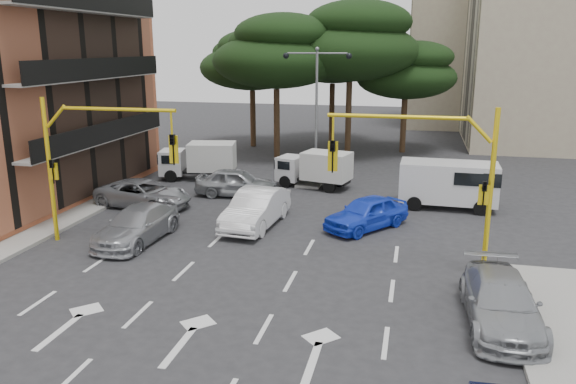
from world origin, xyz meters
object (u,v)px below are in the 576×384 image
car_silver_wagon (137,225)px  car_silver_cross_a (143,194)px  street_lamp_center (317,89)px  box_truck_b (314,169)px  car_silver_cross_b (237,182)px  car_silver_parked (501,302)px  signal_mast_right (438,167)px  car_blue_compact (367,213)px  box_truck_a (199,161)px  car_white_hatch (256,209)px  signal_mast_left (87,151)px  van_white (448,185)px

car_silver_wagon → car_silver_cross_a: (-2.15, 4.80, -0.02)m
street_lamp_center → box_truck_b: 5.06m
car_silver_cross_b → box_truck_b: bearing=-55.7°
car_silver_cross_b → car_silver_parked: size_ratio=0.91×
signal_mast_right → car_blue_compact: size_ratio=1.40×
car_blue_compact → car_silver_cross_b: 8.46m
box_truck_a → box_truck_b: size_ratio=1.07×
car_silver_parked → car_silver_cross_b: bearing=132.4°
car_silver_wagon → box_truck_a: (-1.72, 11.27, 0.42)m
car_blue_compact → car_silver_cross_b: (-7.40, 4.09, 0.03)m
car_silver_cross_a → box_truck_b: size_ratio=1.15×
car_white_hatch → car_blue_compact: car_white_hatch is taller
car_silver_wagon → signal_mast_left: bearing=-154.9°
signal_mast_left → box_truck_a: (-0.11, 11.92, -2.75)m
car_blue_compact → box_truck_b: box_truck_b is taller
van_white → car_silver_cross_a: bearing=-75.8°
car_blue_compact → box_truck_a: (-10.94, 7.43, 0.40)m
car_silver_cross_a → car_silver_parked: size_ratio=1.01×
signal_mast_right → car_silver_wagon: (-11.99, 0.65, -3.17)m
street_lamp_center → signal_mast_right: bearing=-64.1°
car_white_hatch → car_silver_cross_a: bearing=169.6°
car_silver_parked → box_truck_b: 17.27m
signal_mast_right → car_silver_wagon: size_ratio=1.22×
car_silver_cross_a → van_white: (15.05, 3.39, 0.50)m
box_truck_a → car_white_hatch: bearing=-154.8°
car_blue_compact → car_silver_cross_a: (-11.37, 0.96, -0.04)m
car_white_hatch → box_truck_b: size_ratio=1.16×
car_silver_cross_a → signal_mast_right: bearing=-101.6°
box_truck_a → box_truck_b: box_truck_a is taller
car_silver_wagon → box_truck_a: bearing=101.9°
car_blue_compact → car_silver_cross_a: 11.41m
signal_mast_right → car_silver_cross_a: size_ratio=1.20×
signal_mast_right → street_lamp_center: size_ratio=0.77×
box_truck_a → box_truck_b: 7.29m
box_truck_b → car_silver_parked: bearing=-137.4°
car_white_hatch → car_blue_compact: size_ratio=1.17×
signal_mast_right → signal_mast_left: bearing=180.0°
car_silver_wagon → car_silver_cross_b: car_silver_cross_b is taller
signal_mast_left → car_silver_cross_b: 9.75m
street_lamp_center → box_truck_a: (-6.91, -2.09, -4.29)m
car_white_hatch → car_silver_parked: (9.59, -7.37, -0.11)m
car_silver_parked → box_truck_a: box_truck_a is taller
box_truck_b → car_silver_cross_b: bearing=141.4°
van_white → car_white_hatch: bearing=-57.7°
signal_mast_left → car_silver_cross_a: bearing=95.6°
street_lamp_center → car_white_hatch: 11.32m
street_lamp_center → box_truck_b: bearing=-81.9°
car_silver_wagon → box_truck_b: bearing=66.1°
car_blue_compact → car_silver_cross_a: bearing=-148.0°
car_silver_wagon → car_silver_cross_b: size_ratio=1.10×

